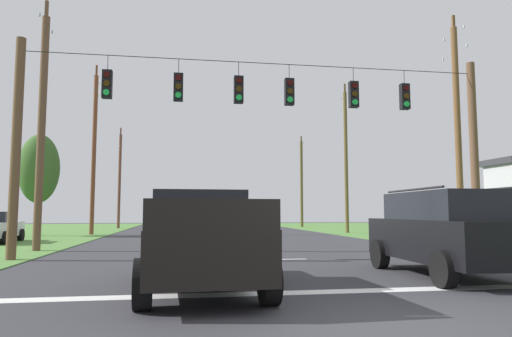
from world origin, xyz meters
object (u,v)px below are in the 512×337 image
utility_pole_near_left (302,181)px  utility_pole_far_right (346,157)px  overhead_signal_span (264,135)px  utility_pole_distant_right (94,149)px  utility_pole_mid_right (458,128)px  utility_pole_far_left (41,127)px  suv_black (446,231)px  pickup_truck (200,239)px  utility_pole_distant_left (120,178)px  tree_roadside_far_right (39,169)px

utility_pole_near_left → utility_pole_far_right: bearing=-90.5°
overhead_signal_span → utility_pole_far_right: bearing=61.2°
overhead_signal_span → utility_pole_distant_right: utility_pole_distant_right is taller
utility_pole_mid_right → utility_pole_near_left: (-0.23, 26.41, -0.63)m
utility_pole_far_left → suv_black: bearing=-37.1°
utility_pole_mid_right → utility_pole_far_left: utility_pole_mid_right is taller
pickup_truck → utility_pole_near_left: utility_pole_near_left is taller
overhead_signal_span → utility_pole_distant_left: size_ratio=1.75×
utility_pole_mid_right → pickup_truck: bearing=-141.8°
utility_pole_far_right → utility_pole_far_left: (-17.22, -12.84, -0.69)m
utility_pole_mid_right → utility_pole_near_left: size_ratio=1.13×
overhead_signal_span → suv_black: 7.09m
overhead_signal_span → utility_pole_mid_right: size_ratio=1.56×
utility_pole_mid_right → tree_roadside_far_right: utility_pole_mid_right is taller
utility_pole_mid_right → utility_pole_distant_right: utility_pole_distant_right is taller
pickup_truck → utility_pole_near_left: bearing=72.2°
pickup_truck → utility_pole_far_left: bearing=121.4°
pickup_truck → utility_pole_distant_right: (-6.27, 22.76, 4.73)m
overhead_signal_span → utility_pole_mid_right: (9.29, 3.03, 1.07)m
utility_pole_far_right → tree_roadside_far_right: (-20.60, -1.28, -1.34)m
utility_pole_distant_right → utility_pole_mid_right: bearing=-37.1°
overhead_signal_span → tree_roadside_far_right: (-11.65, 15.02, 0.01)m
utility_pole_far_right → utility_pole_near_left: size_ratio=1.19×
utility_pole_distant_left → tree_roadside_far_right: (-3.19, -13.06, -0.47)m
utility_pole_near_left → utility_pole_distant_left: (-17.52, -1.36, 0.05)m
suv_black → tree_roadside_far_right: 25.56m
utility_pole_mid_right → utility_pole_far_right: size_ratio=0.95×
suv_black → utility_pole_mid_right: bearing=55.1°
utility_pole_distant_right → suv_black: bearing=-61.2°
tree_roadside_far_right → utility_pole_mid_right: bearing=-29.8°
pickup_truck → utility_pole_far_left: 11.91m
utility_pole_far_right → utility_pole_distant_right: size_ratio=0.95×
utility_pole_mid_right → utility_pole_far_right: 13.28m
utility_pole_far_left → overhead_signal_span: bearing=-22.7°
utility_pole_far_right → utility_pole_mid_right: bearing=-88.5°
suv_black → utility_pole_near_left: (5.63, 34.82, 3.54)m
utility_pole_far_right → suv_black: bearing=-104.3°
utility_pole_distant_right → utility_pole_far_right: bearing=-1.0°
utility_pole_distant_right → pickup_truck: bearing=-74.6°
utility_pole_distant_right → overhead_signal_span: bearing=-62.4°
utility_pole_near_left → utility_pole_far_left: bearing=-123.7°
utility_pole_mid_right → utility_pole_distant_left: size_ratio=1.12×
overhead_signal_span → utility_pole_far_left: bearing=157.3°
pickup_truck → utility_pole_near_left: (11.46, 35.59, 3.63)m
pickup_truck → utility_pole_distant_left: bearing=100.0°
utility_pole_far_right → utility_pole_far_left: 21.49m
utility_pole_far_right → utility_pole_distant_left: size_ratio=1.18×
pickup_truck → suv_black: 5.88m
pickup_truck → tree_roadside_far_right: tree_roadside_far_right is taller
utility_pole_far_right → utility_pole_near_left: 13.17m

